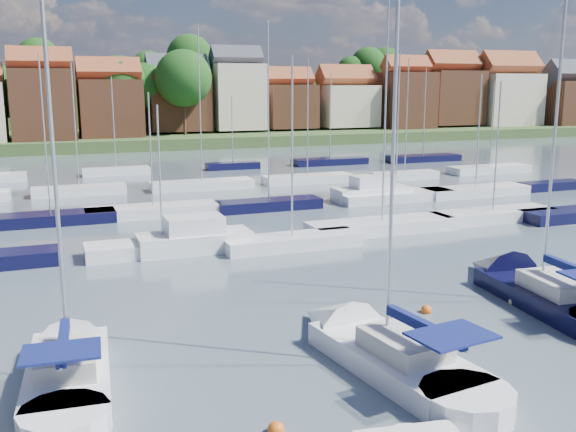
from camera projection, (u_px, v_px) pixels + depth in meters
name	position (u px, v px, depth m)	size (l,w,h in m)	color
ground	(203.00, 196.00, 60.05)	(260.00, 260.00, 0.00)	#45535E
sailboat_left	(70.00, 364.00, 22.94)	(3.44, 10.40, 13.97)	silver
sailboat_centre	(373.00, 347.00, 24.42)	(4.53, 11.76, 15.58)	silver
sailboat_navy	(528.00, 288.00, 31.59)	(4.56, 12.62, 17.06)	black
buoy_e	(426.00, 312.00, 29.20)	(0.50, 0.50, 0.50)	#D85914
buoy_g	(514.00, 303.00, 30.40)	(0.54, 0.54, 0.54)	beige
marina_field	(237.00, 198.00, 56.19)	(79.62, 41.41, 15.93)	silver
far_shore_town	(116.00, 110.00, 144.76)	(212.46, 90.00, 22.27)	#3B542A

